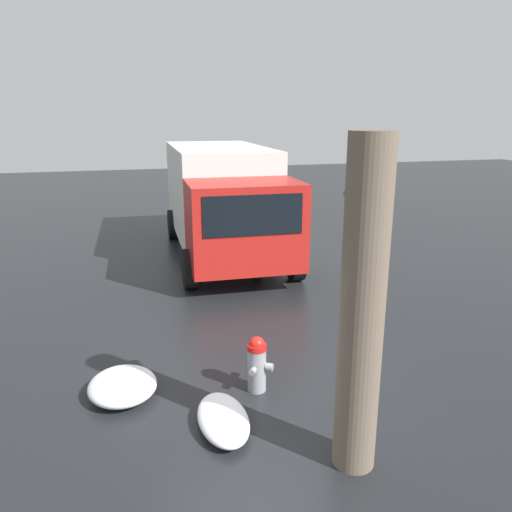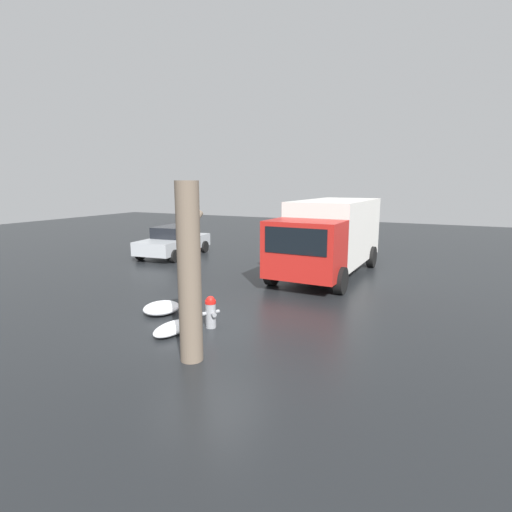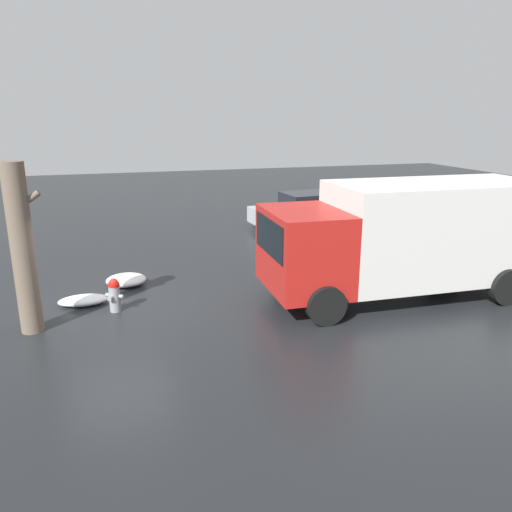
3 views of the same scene
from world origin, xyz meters
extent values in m
plane|color=black|center=(0.00, 0.00, 0.00)|extent=(60.00, 60.00, 0.00)
cylinder|color=gray|center=(0.00, 0.00, 0.31)|extent=(0.26, 0.26, 0.63)
cylinder|color=red|center=(0.00, 0.00, 0.67)|extent=(0.27, 0.27, 0.08)
sphere|color=red|center=(0.00, 0.00, 0.71)|extent=(0.22, 0.22, 0.22)
cylinder|color=gray|center=(-0.10, -0.15, 0.39)|extent=(0.15, 0.15, 0.11)
cylinder|color=gray|center=(0.15, -0.10, 0.39)|extent=(0.13, 0.13, 0.09)
cylinder|color=gray|center=(-0.15, 0.10, 0.39)|extent=(0.13, 0.13, 0.09)
cylinder|color=#6B5B4C|center=(-1.75, -0.64, 1.81)|extent=(0.47, 0.47, 3.63)
cylinder|color=#6B5B4C|center=(-1.54, -0.64, 2.83)|extent=(0.53, 0.13, 0.43)
cube|color=red|center=(4.40, -0.93, 1.40)|extent=(1.79, 2.53, 1.91)
cube|color=black|center=(3.54, -0.90, 1.79)|extent=(0.10, 2.08, 0.84)
cube|color=silver|center=(7.91, -1.05, 1.67)|extent=(5.39, 2.64, 2.45)
cylinder|color=black|center=(4.45, -2.17, 0.45)|extent=(0.91, 0.31, 0.90)
cylinder|color=black|center=(4.53, 0.30, 0.45)|extent=(0.91, 0.31, 0.90)
cylinder|color=black|center=(9.20, -2.32, 0.45)|extent=(0.91, 0.31, 0.90)
cylinder|color=black|center=(9.28, 0.15, 0.45)|extent=(0.91, 0.31, 0.90)
cylinder|color=#23232D|center=(5.26, -1.46, 0.40)|extent=(0.25, 0.25, 0.79)
cylinder|color=#3F5947|center=(5.26, -1.46, 1.12)|extent=(0.36, 0.36, 0.66)
sphere|color=tan|center=(5.26, -1.46, 1.56)|extent=(0.21, 0.21, 0.21)
cube|color=#ADB2B7|center=(7.68, 6.97, 0.61)|extent=(4.44, 2.24, 0.62)
cube|color=black|center=(7.90, 6.99, 1.19)|extent=(2.20, 1.81, 0.54)
cylinder|color=black|center=(6.32, 5.91, 0.30)|extent=(0.62, 0.26, 0.60)
cylinder|color=black|center=(6.14, 7.75, 0.30)|extent=(0.62, 0.26, 0.60)
cylinder|color=black|center=(9.22, 6.19, 0.30)|extent=(0.62, 0.26, 0.60)
cylinder|color=black|center=(9.05, 8.02, 0.30)|extent=(0.62, 0.26, 0.60)
ellipsoid|color=white|center=(-0.74, 0.64, 0.12)|extent=(1.19, 0.62, 0.24)
ellipsoid|color=white|center=(0.34, 1.83, 0.16)|extent=(1.08, 0.94, 0.31)
camera|label=1|loc=(-6.05, 1.67, 3.78)|focal=35.00mm
camera|label=2|loc=(-8.10, -5.17, 3.59)|focal=28.00mm
camera|label=3|loc=(-0.04, -11.56, 4.51)|focal=35.00mm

